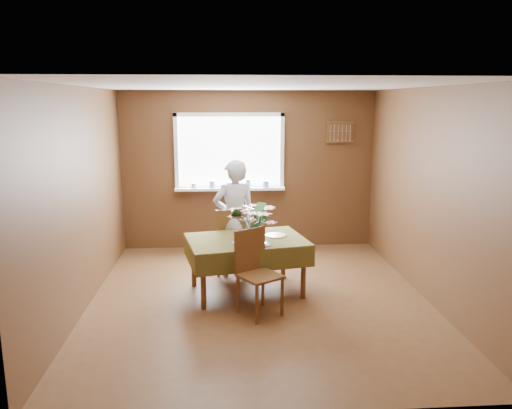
{
  "coord_description": "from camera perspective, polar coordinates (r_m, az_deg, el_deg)",
  "views": [
    {
      "loc": [
        -0.43,
        -5.61,
        2.33
      ],
      "look_at": [
        0.0,
        0.55,
        1.05
      ],
      "focal_mm": 35.0,
      "sensor_mm": 36.0,
      "label": 1
    }
  ],
  "objects": [
    {
      "name": "seated_woman",
      "position": [
        6.68,
        -2.47,
        -1.6
      ],
      "size": [
        0.65,
        0.5,
        1.59
      ],
      "primitive_type": "imported",
      "rotation": [
        0.0,
        0.0,
        3.36
      ],
      "color": "white",
      "rests_on": "floor"
    },
    {
      "name": "window_assembly",
      "position": [
        7.87,
        -2.98,
        4.57
      ],
      "size": [
        1.72,
        0.2,
        1.22
      ],
      "color": "white",
      "rests_on": "wall_back"
    },
    {
      "name": "table_knife",
      "position": [
        5.98,
        0.83,
        -4.17
      ],
      "size": [
        0.07,
        0.23,
        0.0
      ],
      "primitive_type": "cube",
      "rotation": [
        0.0,
        0.0,
        0.22
      ],
      "color": "silver",
      "rests_on": "dining_table"
    },
    {
      "name": "flower_bouquet",
      "position": [
        5.81,
        -0.39,
        -1.81
      ],
      "size": [
        0.51,
        0.51,
        0.44
      ],
      "rotation": [
        0.0,
        0.0,
        -0.12
      ],
      "color": "white",
      "rests_on": "dining_table"
    },
    {
      "name": "chair_near",
      "position": [
        5.57,
        -0.05,
        -7.29
      ],
      "size": [
        0.56,
        0.56,
        0.95
      ],
      "rotation": [
        0.0,
        0.0,
        0.57
      ],
      "color": "brown",
      "rests_on": "floor"
    },
    {
      "name": "wall_front",
      "position": [
        3.56,
        3.18,
        -6.0
      ],
      "size": [
        4.0,
        0.0,
        4.0
      ],
      "primitive_type": "plane",
      "rotation": [
        -1.57,
        0.0,
        0.0
      ],
      "color": "brown",
      "rests_on": "floor"
    },
    {
      "name": "dining_table",
      "position": [
        6.12,
        -1.08,
        -4.68
      ],
      "size": [
        1.58,
        1.22,
        0.69
      ],
      "rotation": [
        0.0,
        0.0,
        0.2
      ],
      "color": "brown",
      "rests_on": "floor"
    },
    {
      "name": "ceiling",
      "position": [
        5.63,
        0.4,
        13.43
      ],
      "size": [
        4.5,
        4.5,
        0.0
      ],
      "primitive_type": "plane",
      "rotation": [
        3.14,
        0.0,
        0.0
      ],
      "color": "white",
      "rests_on": "wall_back"
    },
    {
      "name": "spoon_rack",
      "position": [
        8.07,
        9.59,
        8.14
      ],
      "size": [
        0.44,
        0.05,
        0.33
      ],
      "color": "brown",
      "rests_on": "wall_back"
    },
    {
      "name": "wall_back",
      "position": [
        7.95,
        -0.86,
        3.9
      ],
      "size": [
        4.0,
        0.0,
        4.0
      ],
      "primitive_type": "plane",
      "rotation": [
        1.57,
        0.0,
        0.0
      ],
      "color": "brown",
      "rests_on": "floor"
    },
    {
      "name": "wall_left",
      "position": [
        5.93,
        -19.28,
        0.54
      ],
      "size": [
        0.0,
        4.5,
        4.5
      ],
      "primitive_type": "plane",
      "rotation": [
        1.57,
        0.0,
        1.57
      ],
      "color": "brown",
      "rests_on": "floor"
    },
    {
      "name": "floor",
      "position": [
        6.09,
        0.37,
        -10.78
      ],
      "size": [
        4.5,
        4.5,
        0.0
      ],
      "primitive_type": "plane",
      "color": "#54351D",
      "rests_on": "ground"
    },
    {
      "name": "chair_far",
      "position": [
        6.77,
        -2.87,
        -3.93
      ],
      "size": [
        0.42,
        0.42,
        0.93
      ],
      "rotation": [
        0.0,
        0.0,
        3.09
      ],
      "color": "brown",
      "rests_on": "floor"
    },
    {
      "name": "side_plate",
      "position": [
        6.23,
        2.24,
        -3.54
      ],
      "size": [
        0.35,
        0.35,
        0.01
      ],
      "primitive_type": "cylinder",
      "rotation": [
        0.0,
        0.0,
        0.44
      ],
      "color": "white",
      "rests_on": "dining_table"
    },
    {
      "name": "wall_right",
      "position": [
        6.21,
        19.11,
        1.04
      ],
      "size": [
        0.0,
        4.5,
        4.5
      ],
      "primitive_type": "plane",
      "rotation": [
        1.57,
        0.0,
        -1.57
      ],
      "color": "brown",
      "rests_on": "floor"
    }
  ]
}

